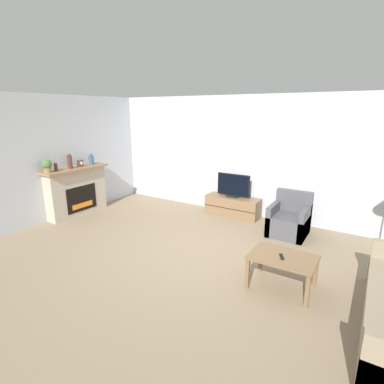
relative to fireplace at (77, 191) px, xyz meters
name	(u,v)px	position (x,y,z in m)	size (l,w,h in m)	color
ground_plane	(196,256)	(3.44, -0.35, -0.56)	(24.00, 24.00, 0.00)	#89755B
wall_back	(253,157)	(3.44, 2.10, 0.79)	(12.00, 0.06, 2.70)	silver
wall_left	(54,158)	(-0.19, -0.35, 0.79)	(0.06, 12.00, 2.70)	silver
fireplace	(77,191)	(0.00, 0.00, 0.00)	(0.43, 1.56, 1.11)	#B7A893
mantel_vase_left	(56,167)	(0.02, -0.47, 0.63)	(0.07, 0.07, 0.19)	#512D23
mantel_vase_centre_left	(70,162)	(0.02, -0.12, 0.70)	(0.10, 0.10, 0.33)	#512D23
mantel_vase_right	(91,160)	(0.02, 0.47, 0.67)	(0.12, 0.12, 0.27)	#385670
mantel_clock	(80,163)	(0.02, 0.16, 0.62)	(0.08, 0.11, 0.15)	brown
potted_plant	(47,165)	(0.02, -0.66, 0.70)	(0.20, 0.20, 0.28)	#936B4C
tv_stand	(233,206)	(3.12, 1.82, -0.34)	(1.26, 0.42, 0.45)	brown
tv	(233,186)	(3.12, 1.81, 0.13)	(0.78, 0.18, 0.54)	black
armchair	(289,221)	(4.52, 1.41, -0.29)	(0.70, 0.76, 0.83)	#4C4C51
coffee_table	(283,261)	(4.92, -0.51, -0.16)	(0.86, 0.61, 0.47)	brown
remote	(282,257)	(4.91, -0.55, -0.09)	(0.10, 0.15, 0.02)	black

